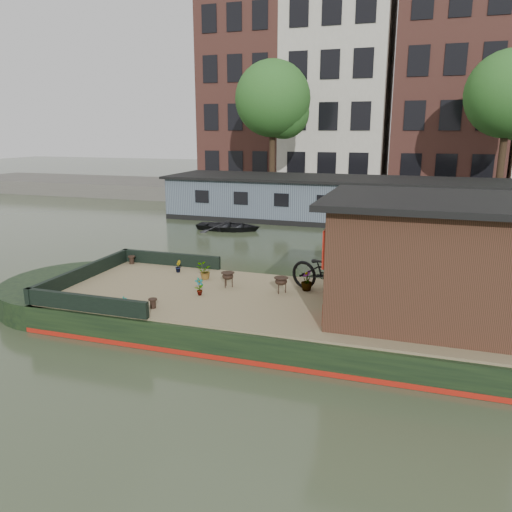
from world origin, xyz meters
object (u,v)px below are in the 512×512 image
(brazier_rear, at_px, (228,280))
(dinghy, at_px, (229,223))
(bicycle, at_px, (328,272))
(brazier_front, at_px, (281,285))
(potted_plant_a, at_px, (199,287))
(cabin, at_px, (424,257))

(brazier_rear, xyz_separation_m, dinghy, (-3.73, 9.69, -0.54))
(bicycle, distance_m, brazier_front, 1.12)
(brazier_front, distance_m, brazier_rear, 1.34)
(potted_plant_a, height_order, brazier_front, potted_plant_a)
(bicycle, bearing_deg, potted_plant_a, 133.18)
(cabin, relative_size, potted_plant_a, 9.64)
(bicycle, bearing_deg, dinghy, 55.97)
(cabin, xyz_separation_m, potted_plant_a, (-4.81, -0.25, -1.02))
(brazier_rear, relative_size, dinghy, 0.13)
(brazier_rear, bearing_deg, cabin, -6.99)
(cabin, xyz_separation_m, bicycle, (-2.04, 0.76, -0.70))
(cabin, height_order, bicycle, cabin)
(potted_plant_a, bearing_deg, brazier_front, 23.58)
(bicycle, relative_size, brazier_rear, 5.43)
(cabin, bearing_deg, potted_plant_a, -177.05)
(brazier_front, xyz_separation_m, dinghy, (-5.06, 9.73, -0.54))
(bicycle, xyz_separation_m, dinghy, (-6.10, 9.48, -0.88))
(brazier_rear, bearing_deg, bicycle, 5.23)
(bicycle, distance_m, brazier_rear, 2.41)
(bicycle, xyz_separation_m, brazier_rear, (-2.38, -0.22, -0.34))
(cabin, height_order, dinghy, cabin)
(potted_plant_a, height_order, dinghy, potted_plant_a)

